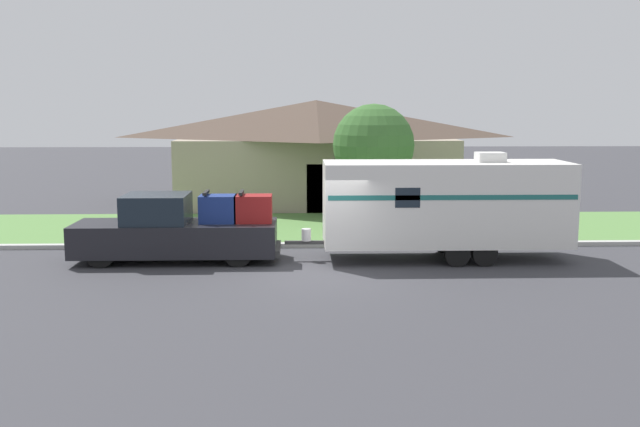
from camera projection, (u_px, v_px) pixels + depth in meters
ground_plane at (324, 274)px, 19.39m from camera, size 120.00×120.00×0.00m
curb_strip at (320, 245)px, 23.09m from camera, size 80.00×0.30×0.14m
lawn_strip at (317, 227)px, 26.70m from camera, size 80.00×7.00×0.03m
house_across_street at (316, 150)px, 33.37m from camera, size 13.26×7.67×4.79m
pickup_truck at (178, 231)px, 20.90m from camera, size 6.01×1.91×2.07m
travel_trailer at (446, 203)px, 21.03m from camera, size 8.34×2.22×3.19m
mailbox at (253, 211)px, 23.77m from camera, size 0.48×0.20×1.36m
tree_in_yard at (374, 145)px, 26.73m from camera, size 3.07×3.07×4.62m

